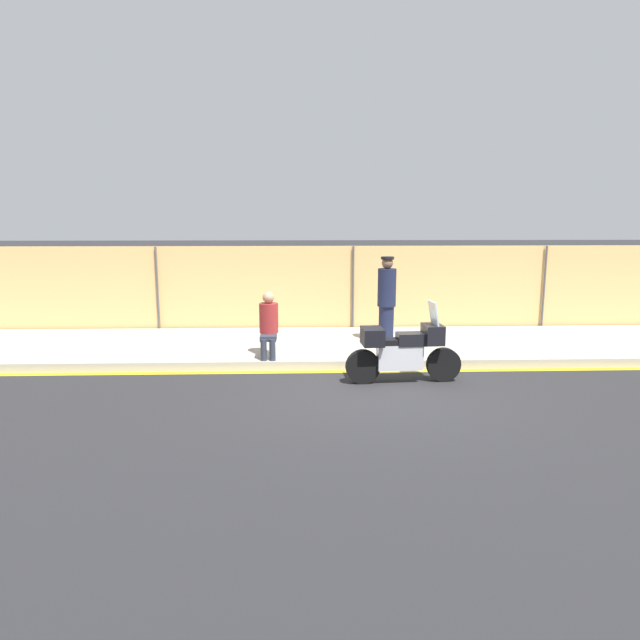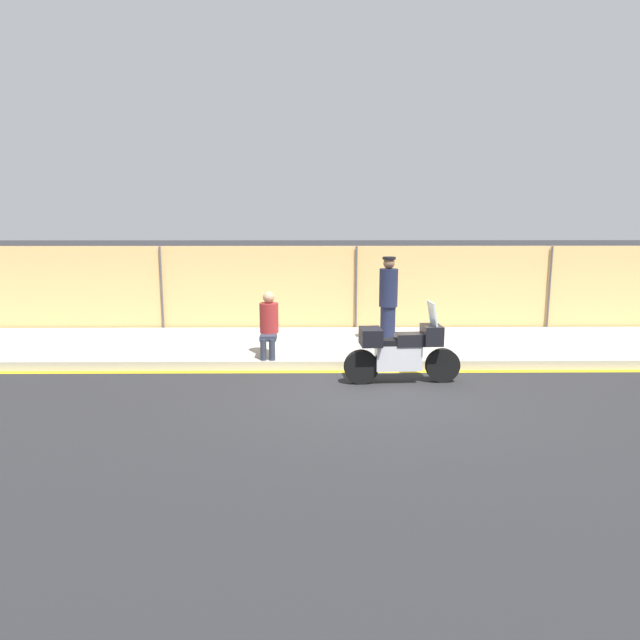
# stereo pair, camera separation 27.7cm
# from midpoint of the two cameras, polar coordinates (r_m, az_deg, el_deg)

# --- Properties ---
(ground_plane) EXTENTS (120.00, 120.00, 0.00)m
(ground_plane) POSITION_cam_midpoint_polar(r_m,az_deg,el_deg) (9.82, 6.33, -6.97)
(ground_plane) COLOR #262628
(sidewalk) EXTENTS (35.56, 3.39, 0.18)m
(sidewalk) POSITION_cam_midpoint_polar(r_m,az_deg,el_deg) (12.62, 4.77, -2.61)
(sidewalk) COLOR #ADA89E
(sidewalk) RESTS_ON ground_plane
(curb_paint_stripe) EXTENTS (35.56, 0.18, 0.01)m
(curb_paint_stripe) POSITION_cam_midpoint_polar(r_m,az_deg,el_deg) (10.92, 5.62, -5.15)
(curb_paint_stripe) COLOR gold
(curb_paint_stripe) RESTS_ON ground_plane
(storefront_fence) EXTENTS (33.79, 0.17, 2.19)m
(storefront_fence) POSITION_cam_midpoint_polar(r_m,az_deg,el_deg) (14.19, 4.17, 2.97)
(storefront_fence) COLOR #E5B26B
(storefront_fence) RESTS_ON ground_plane
(motorcycle) EXTENTS (2.07, 0.58, 1.45)m
(motorcycle) POSITION_cam_midpoint_polar(r_m,az_deg,el_deg) (10.14, 8.92, -3.04)
(motorcycle) COLOR black
(motorcycle) RESTS_ON ground_plane
(officer_standing) EXTENTS (0.40, 0.40, 1.88)m
(officer_standing) POSITION_cam_midpoint_polar(r_m,az_deg,el_deg) (12.38, 7.48, 2.05)
(officer_standing) COLOR #191E38
(officer_standing) RESTS_ON sidewalk
(person_seated_on_curb) EXTENTS (0.37, 0.66, 1.28)m
(person_seated_on_curb) POSITION_cam_midpoint_polar(r_m,az_deg,el_deg) (11.22, -4.44, -0.09)
(person_seated_on_curb) COLOR #2D3342
(person_seated_on_curb) RESTS_ON sidewalk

